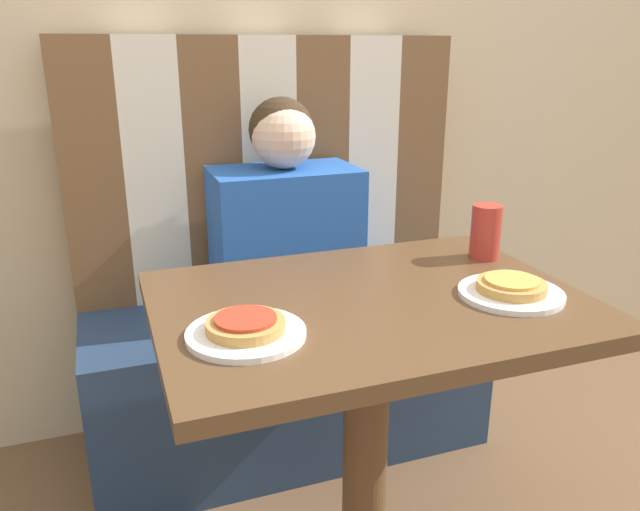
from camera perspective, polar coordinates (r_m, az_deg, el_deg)
wall_back at (r=2.03m, az=-6.05°, el=20.64°), size 7.00×0.05×2.60m
booth_seat at (r=2.01m, az=-2.94°, el=-10.80°), size 1.20×0.48×0.48m
booth_backrest at (r=1.97m, az=-4.89°, el=8.06°), size 1.20×0.09×0.78m
dining_table at (r=1.33m, az=4.41°, el=-8.49°), size 0.87×0.64×0.74m
person at (r=1.81m, az=-3.23°, el=3.53°), size 0.42×0.25×0.62m
plate_left at (r=1.12m, az=-6.77°, el=-7.10°), size 0.21×0.21×0.01m
plate_right at (r=1.35m, az=17.04°, el=-3.33°), size 0.21×0.21×0.01m
pizza_left at (r=1.12m, az=-6.81°, el=-6.26°), size 0.14×0.14×0.03m
pizza_right at (r=1.34m, az=17.11°, el=-2.61°), size 0.14×0.14×0.03m
drinking_cup at (r=1.55m, az=14.91°, el=2.11°), size 0.07×0.07×0.13m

